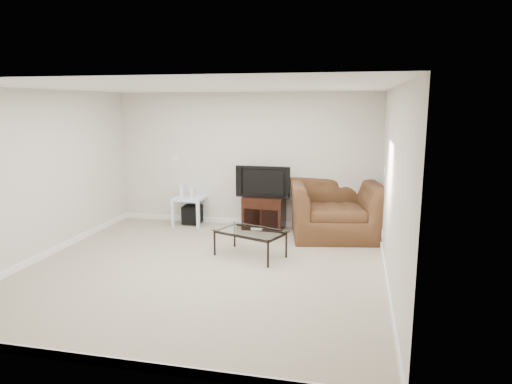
% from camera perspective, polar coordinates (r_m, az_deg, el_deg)
% --- Properties ---
extents(floor, '(5.00, 5.00, 0.00)m').
position_cam_1_polar(floor, '(6.55, -6.65, -9.55)').
color(floor, tan).
rests_on(floor, ground).
extents(ceiling, '(5.00, 5.00, 0.00)m').
position_cam_1_polar(ceiling, '(6.14, -7.18, 12.88)').
color(ceiling, white).
rests_on(ceiling, ground).
extents(wall_back, '(5.00, 0.02, 2.50)m').
position_cam_1_polar(wall_back, '(8.59, -1.39, 4.04)').
color(wall_back, silver).
rests_on(wall_back, ground).
extents(wall_left, '(0.02, 5.00, 2.50)m').
position_cam_1_polar(wall_left, '(7.43, -25.44, 1.88)').
color(wall_left, silver).
rests_on(wall_left, ground).
extents(wall_right, '(0.02, 5.00, 2.50)m').
position_cam_1_polar(wall_right, '(5.89, 16.70, 0.38)').
color(wall_right, silver).
rests_on(wall_right, ground).
extents(plate_back, '(0.12, 0.02, 0.12)m').
position_cam_1_polar(plate_back, '(9.02, -10.10, 4.20)').
color(plate_back, white).
rests_on(plate_back, wall_back).
extents(plate_right_switch, '(0.02, 0.09, 0.13)m').
position_cam_1_polar(plate_right_switch, '(7.47, 15.77, 2.58)').
color(plate_right_switch, white).
rests_on(plate_right_switch, wall_right).
extents(plate_right_outlet, '(0.02, 0.08, 0.12)m').
position_cam_1_polar(plate_right_outlet, '(7.37, 15.51, -5.08)').
color(plate_right_outlet, white).
rests_on(plate_right_outlet, wall_right).
extents(tv_stand, '(0.76, 0.55, 0.61)m').
position_cam_1_polar(tv_stand, '(8.46, 1.04, -2.56)').
color(tv_stand, black).
rests_on(tv_stand, floor).
extents(dvd_player, '(0.41, 0.30, 0.06)m').
position_cam_1_polar(dvd_player, '(8.38, 0.97, -1.26)').
color(dvd_player, black).
rests_on(dvd_player, tv_stand).
extents(television, '(0.93, 0.20, 0.58)m').
position_cam_1_polar(television, '(8.31, 1.00, 1.38)').
color(television, black).
rests_on(television, tv_stand).
extents(side_table, '(0.56, 0.56, 0.53)m').
position_cam_1_polar(side_table, '(8.86, -8.23, -2.31)').
color(side_table, '#CBE5FA').
rests_on(side_table, floor).
extents(subwoofer, '(0.35, 0.35, 0.34)m').
position_cam_1_polar(subwoofer, '(8.89, -7.96, -2.78)').
color(subwoofer, black).
rests_on(subwoofer, floor).
extents(game_console, '(0.07, 0.18, 0.24)m').
position_cam_1_polar(game_console, '(8.81, -9.16, 0.17)').
color(game_console, white).
rests_on(game_console, side_table).
extents(game_case, '(0.08, 0.16, 0.21)m').
position_cam_1_polar(game_case, '(8.74, -7.94, 0.01)').
color(game_case, silver).
rests_on(game_case, side_table).
extents(recliner, '(1.65, 1.23, 1.30)m').
position_cam_1_polar(recliner, '(8.01, 9.77, -0.96)').
color(recliner, '#4F3B1D').
rests_on(recliner, floor).
extents(coffee_table, '(1.18, 0.92, 0.41)m').
position_cam_1_polar(coffee_table, '(6.95, -0.73, -6.46)').
color(coffee_table, black).
rests_on(coffee_table, floor).
extents(remote, '(0.16, 0.05, 0.02)m').
position_cam_1_polar(remote, '(6.95, 0.04, -4.63)').
color(remote, '#B2B2B7').
rests_on(remote, coffee_table).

